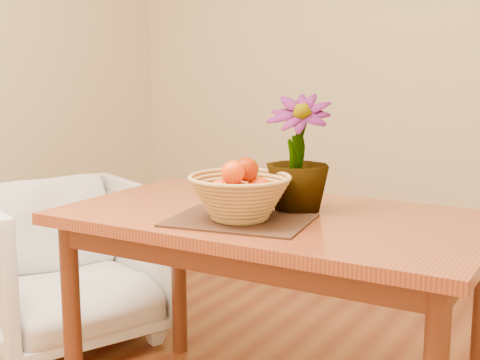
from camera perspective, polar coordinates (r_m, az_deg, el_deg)
The scene contains 7 objects.
wall_back at distance 3.99m, azimuth 16.16°, elevation 11.22°, with size 4.00×0.02×2.70m, color beige.
table at distance 2.23m, azimuth 2.96°, elevation -5.05°, with size 1.40×0.80×0.75m.
placemat at distance 2.10m, azimuth -0.02°, elevation -3.46°, with size 0.43×0.32×0.01m, color #392014.
wicker_basket at distance 2.08m, azimuth -0.02°, elevation -1.63°, with size 0.32×0.32×0.13m.
orange_pile at distance 2.08m, azimuth 0.07°, elevation -0.20°, with size 0.17×0.18×0.14m.
potted_plant at distance 2.22m, azimuth 4.92°, elevation 2.28°, with size 0.22×0.22×0.39m, color #1B4413.
armchair at distance 3.09m, azimuth -14.64°, elevation -6.32°, with size 0.75×0.71×0.78m, color gray.
Camera 1 is at (0.98, -1.62, 1.25)m, focal length 50.00 mm.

